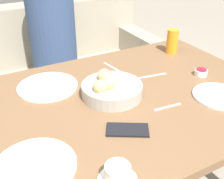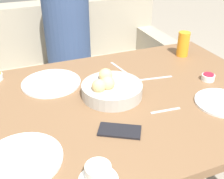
{
  "view_description": "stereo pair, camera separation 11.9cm",
  "coord_description": "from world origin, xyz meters",
  "px_view_note": "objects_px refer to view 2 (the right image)",
  "views": [
    {
      "loc": [
        -0.51,
        -0.87,
        1.36
      ],
      "look_at": [
        -0.02,
        0.04,
        0.77
      ],
      "focal_mm": 45.0,
      "sensor_mm": 36.0,
      "label": 1
    },
    {
      "loc": [
        -0.4,
        -0.92,
        1.36
      ],
      "look_at": [
        -0.02,
        0.04,
        0.77
      ],
      "focal_mm": 45.0,
      "sensor_mm": 36.0,
      "label": 2
    }
  ],
  "objects_px": {
    "seated_person": "(70,58)",
    "knife_silver": "(120,68)",
    "fork_silver": "(156,78)",
    "juice_glass": "(183,44)",
    "plate_far_center": "(51,83)",
    "spoon_coffee": "(165,111)",
    "coffee_cup": "(98,174)",
    "cell_phone": "(120,131)",
    "couch": "(69,77)",
    "plate_near_right": "(222,102)",
    "plate_near_left": "(22,160)",
    "jam_bowl_berry": "(209,78)",
    "bread_basket": "(111,89)"
  },
  "relations": [
    {
      "from": "juice_glass",
      "to": "spoon_coffee",
      "type": "xyz_separation_m",
      "value": [
        -0.37,
        -0.44,
        -0.07
      ]
    },
    {
      "from": "seated_person",
      "to": "jam_bowl_berry",
      "type": "bearing_deg",
      "value": -64.1
    },
    {
      "from": "plate_far_center",
      "to": "juice_glass",
      "type": "relative_size",
      "value": 1.99
    },
    {
      "from": "spoon_coffee",
      "to": "cell_phone",
      "type": "bearing_deg",
      "value": -166.67
    },
    {
      "from": "bread_basket",
      "to": "jam_bowl_berry",
      "type": "relative_size",
      "value": 4.23
    },
    {
      "from": "seated_person",
      "to": "juice_glass",
      "type": "relative_size",
      "value": 9.24
    },
    {
      "from": "cell_phone",
      "to": "coffee_cup",
      "type": "bearing_deg",
      "value": -128.24
    },
    {
      "from": "seated_person",
      "to": "cell_phone",
      "type": "distance_m",
      "value": 1.14
    },
    {
      "from": "plate_near_left",
      "to": "spoon_coffee",
      "type": "xyz_separation_m",
      "value": [
        0.56,
        0.07,
        -0.0
      ]
    },
    {
      "from": "plate_far_center",
      "to": "spoon_coffee",
      "type": "distance_m",
      "value": 0.54
    },
    {
      "from": "knife_silver",
      "to": "cell_phone",
      "type": "height_order",
      "value": "cell_phone"
    },
    {
      "from": "juice_glass",
      "to": "plate_near_right",
      "type": "bearing_deg",
      "value": -105.23
    },
    {
      "from": "coffee_cup",
      "to": "cell_phone",
      "type": "relative_size",
      "value": 0.69
    },
    {
      "from": "seated_person",
      "to": "coffee_cup",
      "type": "bearing_deg",
      "value": -100.14
    },
    {
      "from": "seated_person",
      "to": "cell_phone",
      "type": "bearing_deg",
      "value": -94.56
    },
    {
      "from": "fork_silver",
      "to": "jam_bowl_berry",
      "type": "bearing_deg",
      "value": -26.45
    },
    {
      "from": "couch",
      "to": "knife_silver",
      "type": "height_order",
      "value": "couch"
    },
    {
      "from": "fork_silver",
      "to": "juice_glass",
      "type": "bearing_deg",
      "value": 34.53
    },
    {
      "from": "plate_near_left",
      "to": "juice_glass",
      "type": "bearing_deg",
      "value": 28.95
    },
    {
      "from": "coffee_cup",
      "to": "plate_near_right",
      "type": "bearing_deg",
      "value": 17.82
    },
    {
      "from": "seated_person",
      "to": "jam_bowl_berry",
      "type": "relative_size",
      "value": 20.5
    },
    {
      "from": "knife_silver",
      "to": "spoon_coffee",
      "type": "height_order",
      "value": "same"
    },
    {
      "from": "seated_person",
      "to": "couch",
      "type": "bearing_deg",
      "value": 84.97
    },
    {
      "from": "plate_near_right",
      "to": "coffee_cup",
      "type": "bearing_deg",
      "value": -162.18
    },
    {
      "from": "spoon_coffee",
      "to": "seated_person",
      "type": "bearing_deg",
      "value": 96.88
    },
    {
      "from": "seated_person",
      "to": "cell_phone",
      "type": "xyz_separation_m",
      "value": [
        -0.09,
        -1.12,
        0.19
      ]
    },
    {
      "from": "seated_person",
      "to": "knife_silver",
      "type": "bearing_deg",
      "value": -80.3
    },
    {
      "from": "plate_near_right",
      "to": "bread_basket",
      "type": "bearing_deg",
      "value": 150.43
    },
    {
      "from": "seated_person",
      "to": "knife_silver",
      "type": "relative_size",
      "value": 7.53
    },
    {
      "from": "plate_near_right",
      "to": "plate_far_center",
      "type": "distance_m",
      "value": 0.75
    },
    {
      "from": "couch",
      "to": "bread_basket",
      "type": "xyz_separation_m",
      "value": [
        -0.04,
        -1.04,
        0.46
      ]
    },
    {
      "from": "bread_basket",
      "to": "couch",
      "type": "bearing_deg",
      "value": 87.7
    },
    {
      "from": "couch",
      "to": "fork_silver",
      "type": "xyz_separation_m",
      "value": [
        0.21,
        -0.97,
        0.43
      ]
    },
    {
      "from": "cell_phone",
      "to": "spoon_coffee",
      "type": "bearing_deg",
      "value": 13.33
    },
    {
      "from": "plate_near_right",
      "to": "spoon_coffee",
      "type": "height_order",
      "value": "plate_near_right"
    },
    {
      "from": "seated_person",
      "to": "fork_silver",
      "type": "distance_m",
      "value": 0.87
    },
    {
      "from": "plate_near_left",
      "to": "jam_bowl_berry",
      "type": "bearing_deg",
      "value": 13.84
    },
    {
      "from": "seated_person",
      "to": "fork_silver",
      "type": "relative_size",
      "value": 7.51
    },
    {
      "from": "jam_bowl_berry",
      "to": "knife_silver",
      "type": "bearing_deg",
      "value": 141.05
    },
    {
      "from": "coffee_cup",
      "to": "seated_person",
      "type": "bearing_deg",
      "value": 79.86
    },
    {
      "from": "juice_glass",
      "to": "fork_silver",
      "type": "relative_size",
      "value": 0.81
    },
    {
      "from": "couch",
      "to": "plate_near_left",
      "type": "height_order",
      "value": "couch"
    },
    {
      "from": "couch",
      "to": "plate_near_right",
      "type": "xyz_separation_m",
      "value": [
        0.36,
        -1.26,
        0.43
      ]
    },
    {
      "from": "coffee_cup",
      "to": "cell_phone",
      "type": "distance_m",
      "value": 0.23
    },
    {
      "from": "seated_person",
      "to": "jam_bowl_berry",
      "type": "height_order",
      "value": "seated_person"
    },
    {
      "from": "couch",
      "to": "seated_person",
      "type": "height_order",
      "value": "seated_person"
    },
    {
      "from": "plate_far_center",
      "to": "coffee_cup",
      "type": "distance_m",
      "value": 0.62
    },
    {
      "from": "coffee_cup",
      "to": "cell_phone",
      "type": "bearing_deg",
      "value": 51.76
    },
    {
      "from": "seated_person",
      "to": "plate_far_center",
      "type": "xyz_separation_m",
      "value": [
        -0.25,
        -0.68,
        0.2
      ]
    },
    {
      "from": "jam_bowl_berry",
      "to": "seated_person",
      "type": "bearing_deg",
      "value": 115.9
    }
  ]
}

